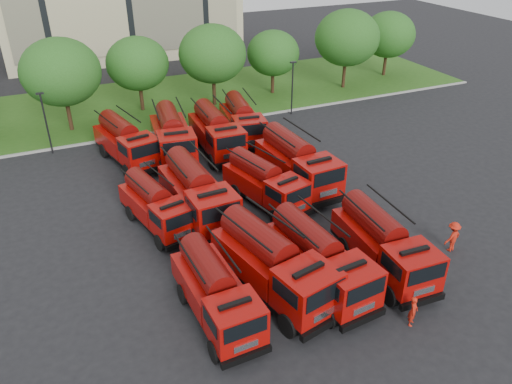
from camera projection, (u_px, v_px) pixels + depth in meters
ground at (248, 233)px, 30.67m from camera, size 140.00×140.00×0.00m
lawn at (148, 102)px, 51.27m from camera, size 70.00×16.00×0.12m
curb at (169, 130)px, 44.84m from camera, size 70.00×0.30×0.14m
tree_2 at (61, 72)px, 42.24m from camera, size 6.72×6.72×8.22m
tree_3 at (137, 64)px, 47.05m from camera, size 5.88×5.88×7.19m
tree_4 at (213, 54)px, 48.09m from camera, size 6.55×6.55×8.01m
tree_5 at (273, 53)px, 51.80m from camera, size 5.46×5.46×6.68m
tree_6 at (347, 38)px, 52.90m from camera, size 6.89×6.89×8.42m
tree_7 at (389, 35)px, 57.31m from camera, size 6.05×6.05×7.39m
lamp_post_0 at (46, 120)px, 39.33m from camera, size 0.60×0.25×5.11m
lamp_post_1 at (292, 85)px, 47.16m from camera, size 0.60×0.25×5.11m
fire_truck_0 at (216, 292)px, 23.60m from camera, size 2.72×6.91×3.11m
fire_truck_1 at (273, 264)px, 25.09m from camera, size 4.28×8.23×3.57m
fire_truck_2 at (318, 259)px, 25.58m from camera, size 3.26×7.64×3.39m
fire_truck_3 at (383, 244)px, 26.83m from camera, size 2.98×7.42×3.32m
fire_truck_4 at (156, 205)px, 30.65m from camera, size 3.61×6.85×2.97m
fire_truck_5 at (197, 193)px, 31.37m from camera, size 3.24×8.06×3.61m
fire_truck_6 at (265, 183)px, 33.04m from camera, size 3.90×7.17×3.10m
fire_truck_7 at (297, 163)px, 35.07m from camera, size 3.31×8.16×3.65m
fire_truck_8 at (126, 142)px, 38.55m from camera, size 4.07×7.76×3.36m
fire_truck_9 at (172, 136)px, 39.29m from camera, size 3.75×8.18×3.59m
fire_truck_10 at (216, 132)px, 40.11m from camera, size 3.05×7.77×3.49m
fire_truck_11 at (242, 121)px, 42.40m from camera, size 3.65×7.67×3.35m
firefighter_0 at (410, 324)px, 23.96m from camera, size 0.73×0.72×1.63m
firefighter_1 at (371, 301)px, 25.34m from camera, size 1.04×0.89×1.88m
firefighter_2 at (370, 255)px, 28.70m from camera, size 0.93×1.26×1.92m
firefighter_3 at (450, 250)px, 29.16m from camera, size 1.31×0.85×1.88m
firefighter_4 at (234, 221)px, 31.81m from camera, size 0.96×0.97×1.69m
firefighter_5 at (306, 191)px, 35.25m from camera, size 1.84×1.14×1.84m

